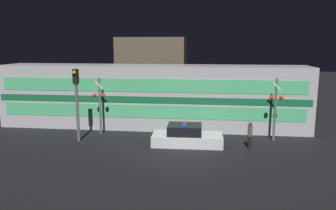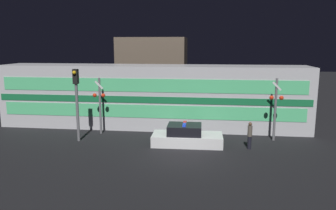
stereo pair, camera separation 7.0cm
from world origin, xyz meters
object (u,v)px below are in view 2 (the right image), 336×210
(police_car, at_px, (186,137))
(pedestrian, at_px, (250,135))
(train, at_px, (152,96))
(traffic_light_corner, at_px, (77,97))
(crossing_signal_near, at_px, (276,106))

(police_car, xyz_separation_m, pedestrian, (3.70, -0.36, 0.32))
(train, relative_size, traffic_light_corner, 4.88)
(crossing_signal_near, xyz_separation_m, traffic_light_corner, (-12.26, -1.61, 0.58))
(police_car, distance_m, pedestrian, 3.73)
(pedestrian, xyz_separation_m, crossing_signal_near, (1.74, 1.92, 1.42))
(police_car, relative_size, traffic_light_corner, 0.94)
(pedestrian, bearing_deg, crossing_signal_near, 47.83)
(pedestrian, bearing_deg, train, 145.14)
(pedestrian, bearing_deg, police_car, 174.51)
(train, xyz_separation_m, police_car, (2.83, -4.19, -1.76))
(police_car, bearing_deg, pedestrian, -6.78)
(police_car, distance_m, traffic_light_corner, 7.21)
(train, height_order, pedestrian, train)
(crossing_signal_near, bearing_deg, train, 162.37)
(train, height_order, crossing_signal_near, train)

